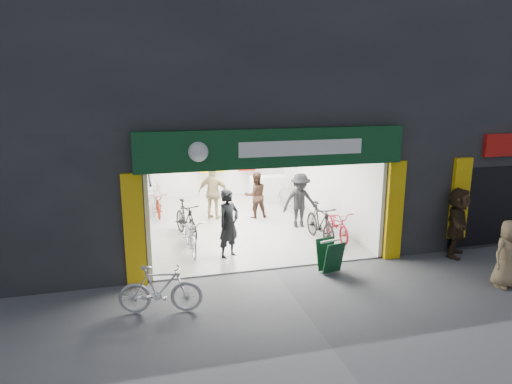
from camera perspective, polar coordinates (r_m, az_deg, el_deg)
name	(u,v)px	position (r m, az deg, el deg)	size (l,w,h in m)	color
ground	(273,270)	(11.47, 2.11, -9.67)	(60.00, 60.00, 0.00)	#56565B
building	(257,89)	(15.61, 0.08, 12.73)	(17.00, 10.27, 8.00)	#232326
bike_left_front	(191,235)	(12.63, -8.16, -5.31)	(0.63, 1.81, 0.95)	#B1B0B5
bike_left_midfront	(186,220)	(13.68, -8.75, -3.46)	(0.53, 1.88, 1.13)	black
bike_left_midback	(157,204)	(16.22, -12.22, -1.44)	(0.57, 1.63, 0.86)	maroon
bike_left_back	(157,197)	(16.60, -12.31, -0.61)	(0.53, 1.89, 1.14)	#AFAFB4
bike_right_front	(320,223)	(13.31, 8.03, -3.87)	(0.54, 1.91, 1.15)	black
bike_right_mid	(337,224)	(13.69, 10.08, -4.01)	(0.59, 1.71, 0.90)	maroon
bike_right_back	(285,197)	(16.67, 3.71, -0.60)	(0.45, 1.58, 0.95)	#A7A7AB
parked_bike	(160,289)	(9.48, -11.86, -11.81)	(0.47, 1.67, 1.00)	silver
customer_a	(229,224)	(11.94, -3.44, -4.03)	(0.67, 0.44, 1.85)	black
customer_b	(256,195)	(15.45, -0.04, -0.42)	(0.78, 0.61, 1.61)	#362118
customer_c	(300,201)	(14.44, 5.52, -1.15)	(1.14, 0.66, 1.77)	black
customer_d	(214,193)	(15.32, -5.33, -0.12)	(1.09, 0.45, 1.86)	#9C895A
pedestrian_near	(507,254)	(11.75, 28.92, -6.78)	(0.76, 0.50, 1.56)	#987D58
pedestrian_far	(457,222)	(13.17, 23.88, -3.48)	(1.73, 0.55, 1.86)	#392919
sandwich_board	(330,255)	(11.30, 9.22, -7.80)	(0.61, 0.62, 0.80)	#0D361C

